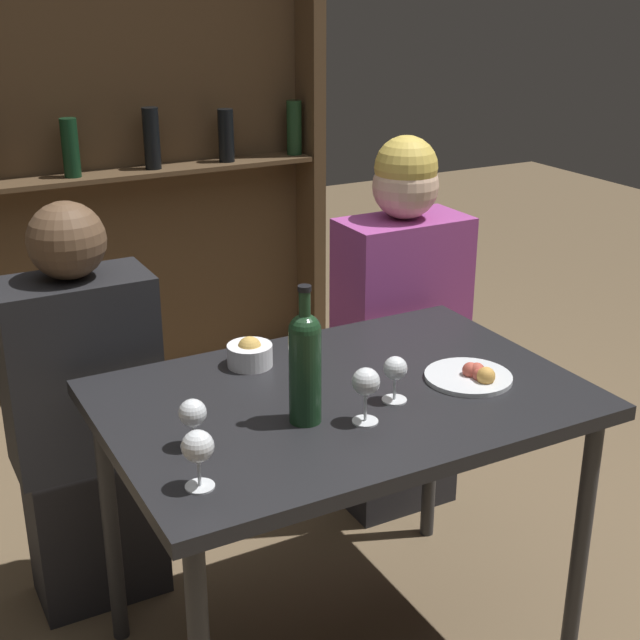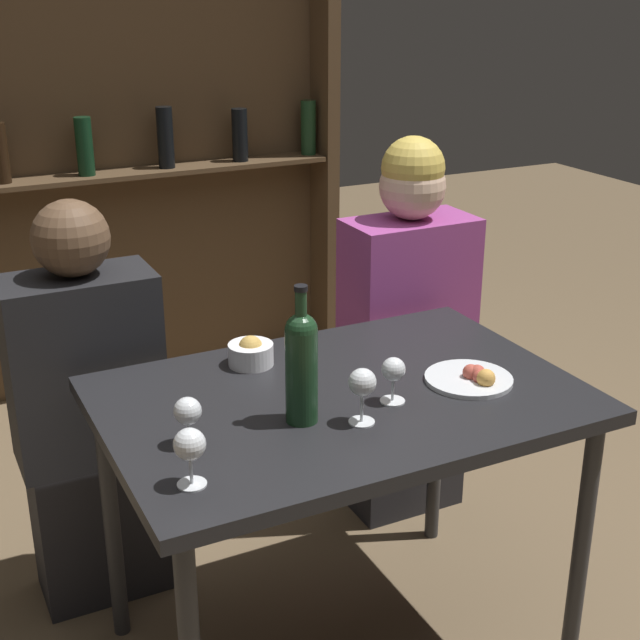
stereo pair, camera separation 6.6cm
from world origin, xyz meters
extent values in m
cube|color=black|center=(0.00, 0.00, 0.75)|extent=(1.15, 0.78, 0.04)
cylinder|color=#2D2D30|center=(0.51, -0.33, 0.37)|extent=(0.04, 0.04, 0.73)
cylinder|color=#2D2D30|center=(-0.51, 0.33, 0.37)|extent=(0.04, 0.04, 0.73)
cylinder|color=#2D2D30|center=(0.51, 0.33, 0.37)|extent=(0.04, 0.04, 0.73)
cube|color=#4C3823|center=(0.00, 1.99, 1.06)|extent=(1.81, 0.02, 2.12)
cube|color=#4C3823|center=(0.91, 1.89, 1.06)|extent=(0.06, 0.18, 2.12)
cube|color=#4C3823|center=(0.00, 1.89, 0.95)|extent=(1.73, 0.18, 0.02)
cylinder|color=black|center=(-0.17, 1.89, 1.08)|extent=(0.07, 0.07, 0.23)
cylinder|color=black|center=(0.17, 1.89, 1.09)|extent=(0.07, 0.07, 0.25)
cylinder|color=black|center=(0.50, 1.89, 1.07)|extent=(0.07, 0.07, 0.22)
cylinder|color=#19381E|center=(0.83, 1.89, 1.08)|extent=(0.07, 0.07, 0.24)
cylinder|color=#19381E|center=(-0.15, -0.08, 0.88)|extent=(0.07, 0.07, 0.22)
sphere|color=#19381E|center=(-0.15, -0.08, 0.99)|extent=(0.07, 0.07, 0.07)
cylinder|color=#19381E|center=(-0.15, -0.08, 1.04)|extent=(0.03, 0.03, 0.09)
cylinder|color=black|center=(-0.15, -0.08, 1.09)|extent=(0.03, 0.03, 0.01)
cylinder|color=silver|center=(-0.41, -0.08, 0.77)|extent=(0.06, 0.06, 0.00)
cylinder|color=silver|center=(-0.41, -0.08, 0.80)|extent=(0.01, 0.01, 0.06)
sphere|color=silver|center=(-0.41, -0.08, 0.85)|extent=(0.06, 0.06, 0.06)
cylinder|color=silver|center=(0.09, -0.09, 0.77)|extent=(0.06, 0.06, 0.00)
cylinder|color=silver|center=(0.09, -0.09, 0.81)|extent=(0.01, 0.01, 0.06)
sphere|color=silver|center=(0.09, -0.09, 0.85)|extent=(0.06, 0.06, 0.06)
cylinder|color=silver|center=(-0.46, -0.23, 0.77)|extent=(0.06, 0.06, 0.00)
cylinder|color=silver|center=(-0.46, -0.23, 0.81)|extent=(0.01, 0.01, 0.07)
sphere|color=silver|center=(-0.46, -0.23, 0.86)|extent=(0.07, 0.07, 0.07)
cylinder|color=silver|center=(-0.03, -0.15, 0.77)|extent=(0.06, 0.06, 0.00)
cylinder|color=silver|center=(-0.03, -0.15, 0.81)|extent=(0.01, 0.01, 0.08)
sphere|color=silver|center=(-0.03, -0.15, 0.87)|extent=(0.06, 0.06, 0.06)
cylinder|color=silver|center=(0.32, -0.08, 0.78)|extent=(0.22, 0.22, 0.01)
sphere|color=#B74C3D|center=(0.33, -0.09, 0.79)|extent=(0.04, 0.04, 0.04)
sphere|color=#B74C3D|center=(0.32, -0.11, 0.79)|extent=(0.03, 0.03, 0.03)
sphere|color=gold|center=(0.33, -0.13, 0.80)|extent=(0.05, 0.05, 0.05)
sphere|color=#B74C3D|center=(0.32, -0.08, 0.79)|extent=(0.04, 0.04, 0.04)
cylinder|color=white|center=(-0.13, 0.26, 0.80)|extent=(0.12, 0.12, 0.06)
sphere|color=gold|center=(-0.13, 0.26, 0.82)|extent=(0.06, 0.06, 0.06)
cube|color=#26262B|center=(-0.50, 0.55, 0.23)|extent=(0.36, 0.22, 0.45)
cube|color=black|center=(-0.50, 0.55, 0.71)|extent=(0.40, 0.22, 0.53)
sphere|color=brown|center=(-0.50, 0.55, 1.08)|extent=(0.20, 0.20, 0.20)
cube|color=#26262B|center=(0.53, 0.55, 0.23)|extent=(0.37, 0.22, 0.45)
cube|color=#9E3F8C|center=(0.53, 0.55, 0.73)|extent=(0.41, 0.22, 0.56)
sphere|color=beige|center=(0.53, 0.55, 1.11)|extent=(0.20, 0.20, 0.20)
sphere|color=gold|center=(0.53, 0.55, 1.17)|extent=(0.19, 0.19, 0.19)
camera|label=1|loc=(-0.97, -1.69, 1.72)|focal=50.00mm
camera|label=2|loc=(-0.91, -1.72, 1.72)|focal=50.00mm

